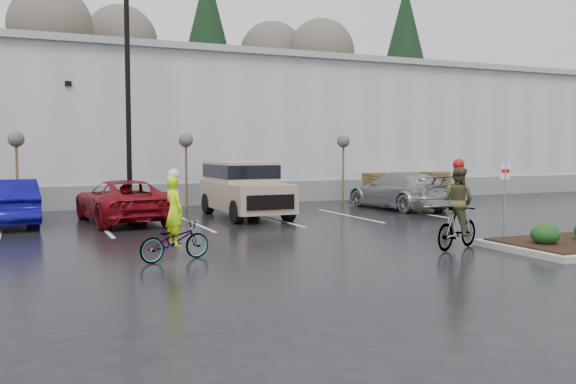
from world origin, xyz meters
name	(u,v)px	position (x,y,z in m)	size (l,w,h in m)	color
ground	(385,256)	(0.00, 0.00, 0.00)	(120.00, 120.00, 0.00)	black
warehouse	(172,129)	(0.00, 21.99, 3.65)	(60.50, 15.50, 7.20)	#AEB1B3
wooded_ridge	(115,144)	(0.00, 45.00, 3.00)	(80.00, 25.00, 6.00)	#203B18
lamppost	(128,67)	(-4.00, 12.00, 5.69)	(0.50, 1.00, 9.22)	black
sapling_west	(16,144)	(-8.00, 13.00, 2.73)	(0.60, 0.60, 3.20)	#533921
sapling_mid	(186,144)	(-1.50, 13.00, 2.73)	(0.60, 0.60, 3.20)	#533921
sapling_east	(343,145)	(6.00, 13.00, 2.73)	(0.60, 0.60, 3.20)	#533921
pallet_stack_a	(377,186)	(8.50, 14.00, 0.68)	(1.20, 1.20, 1.35)	#533921
pallet_stack_b	(406,185)	(10.20, 14.00, 0.68)	(1.20, 1.20, 1.35)	#533921
pallet_stack_c	(434,185)	(12.00, 14.00, 0.68)	(1.20, 1.20, 1.35)	#533921
shrub_a	(545,234)	(4.00, -1.00, 0.41)	(0.70, 0.70, 0.52)	#173713
fire_lane_sign	(505,192)	(3.80, 0.20, 1.41)	(0.30, 0.05, 2.20)	gray
car_blue	(9,202)	(-8.26, 9.92, 0.77)	(1.63, 4.68, 1.54)	#0E0B7C
car_red	(122,201)	(-4.68, 9.30, 0.74)	(2.44, 5.30, 1.47)	maroon
suv_tan	(245,189)	(-0.24, 9.17, 1.03)	(2.20, 5.10, 2.06)	tan
car_far_silver	(399,191)	(6.73, 9.45, 0.77)	(2.16, 5.32, 1.54)	#9DA0A4
cyclist_hivis	(175,232)	(-4.71, 1.38, 0.66)	(1.82, 1.04, 2.09)	#3F3F44
cyclist_olive	(458,216)	(2.20, 0.11, 0.84)	(1.83, 1.11, 2.28)	#3F3F44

